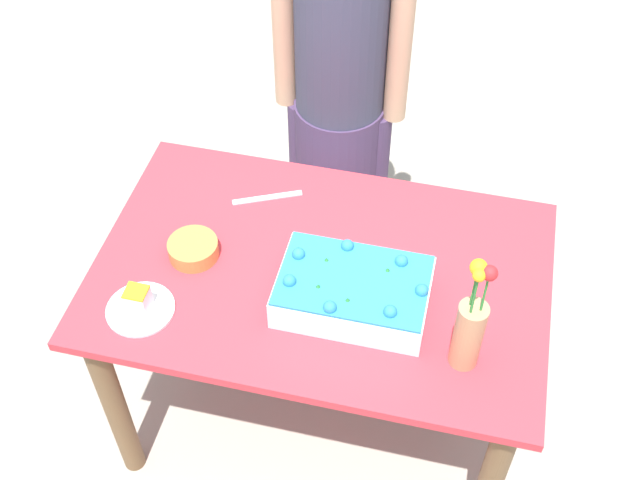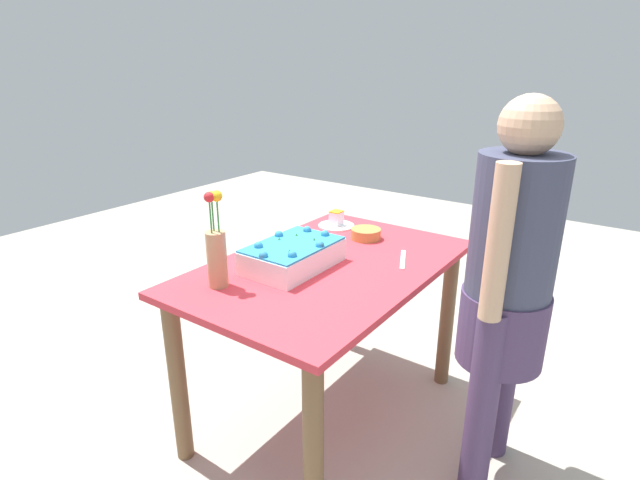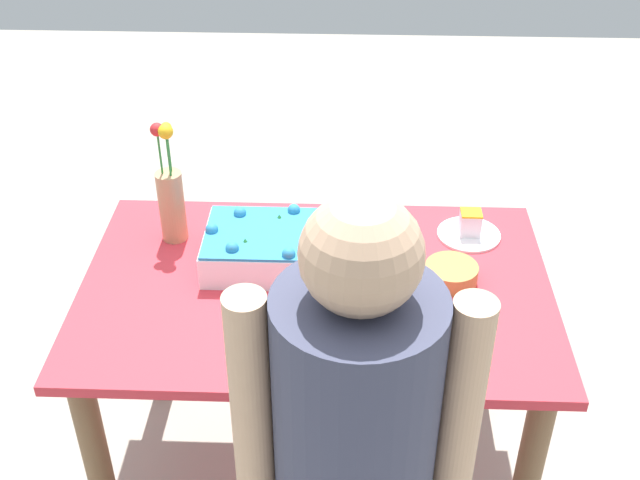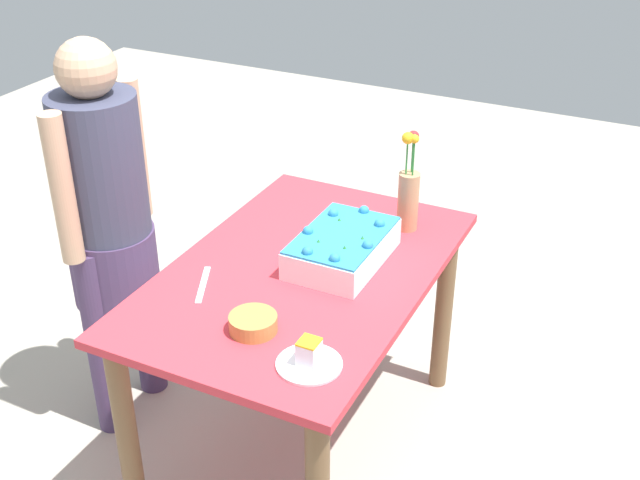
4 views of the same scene
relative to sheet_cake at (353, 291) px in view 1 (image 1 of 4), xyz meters
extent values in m
plane|color=#ABA394|center=(-0.11, 0.10, -0.83)|extent=(8.00, 8.00, 0.00)
cube|color=#D1333F|center=(-0.11, 0.10, -0.07)|extent=(1.28, 0.83, 0.03)
cylinder|color=brown|center=(-0.68, -0.24, -0.46)|extent=(0.07, 0.07, 0.74)
cylinder|color=brown|center=(-0.68, 0.44, -0.46)|extent=(0.07, 0.07, 0.74)
cylinder|color=brown|center=(0.45, 0.44, -0.46)|extent=(0.07, 0.07, 0.74)
cube|color=white|center=(0.00, 0.00, -0.01)|extent=(0.40, 0.27, 0.10)
cube|color=teal|center=(0.00, 0.00, 0.05)|extent=(0.40, 0.26, 0.01)
sphere|color=teal|center=(0.18, 0.00, 0.05)|extent=(0.04, 0.04, 0.04)
sphere|color=teal|center=(0.11, 0.09, 0.05)|extent=(0.04, 0.04, 0.04)
sphere|color=teal|center=(-0.04, 0.11, 0.05)|extent=(0.04, 0.04, 0.04)
sphere|color=teal|center=(-0.16, 0.05, 0.05)|extent=(0.04, 0.04, 0.04)
sphere|color=teal|center=(-0.16, -0.05, 0.05)|extent=(0.04, 0.04, 0.04)
sphere|color=teal|center=(-0.04, -0.11, 0.05)|extent=(0.04, 0.04, 0.04)
sphere|color=teal|center=(0.11, -0.09, 0.05)|extent=(0.04, 0.04, 0.04)
cone|color=#2D8438|center=(-0.08, -0.05, 0.05)|extent=(0.02, 0.02, 0.02)
cone|color=#2D8438|center=(-0.08, 0.05, 0.05)|extent=(0.02, 0.02, 0.02)
cone|color=#2D8438|center=(0.00, -0.07, 0.05)|extent=(0.02, 0.02, 0.02)
cone|color=#2D8438|center=(0.08, 0.05, 0.05)|extent=(0.02, 0.02, 0.02)
cylinder|color=white|center=(-0.55, -0.16, -0.05)|extent=(0.19, 0.19, 0.01)
cube|color=white|center=(-0.55, -0.16, -0.01)|extent=(0.06, 0.06, 0.07)
cube|color=yellow|center=(-0.55, -0.16, 0.03)|extent=(0.06, 0.06, 0.01)
cube|color=silver|center=(-0.34, 0.34, -0.05)|extent=(0.20, 0.11, 0.00)
cylinder|color=tan|center=(0.31, -0.11, 0.06)|extent=(0.08, 0.08, 0.22)
cylinder|color=#2D8438|center=(0.33, -0.11, 0.23)|extent=(0.01, 0.01, 0.14)
sphere|color=red|center=(0.33, -0.11, 0.30)|extent=(0.04, 0.04, 0.04)
cylinder|color=#2D8438|center=(0.30, -0.10, 0.23)|extent=(0.01, 0.01, 0.14)
sphere|color=gold|center=(0.30, -0.10, 0.30)|extent=(0.04, 0.04, 0.04)
cylinder|color=#2D8438|center=(0.31, -0.13, 0.23)|extent=(0.01, 0.01, 0.14)
sphere|color=gold|center=(0.31, -0.13, 0.30)|extent=(0.03, 0.03, 0.03)
cylinder|color=#B58040|center=(-0.48, 0.07, -0.03)|extent=(0.14, 0.14, 0.05)
cylinder|color=#48355A|center=(-0.34, 0.81, -0.44)|extent=(0.11, 0.11, 0.78)
cylinder|color=#48355A|center=(-0.08, 0.81, -0.44)|extent=(0.11, 0.11, 0.78)
cylinder|color=#48355A|center=(-0.21, 0.81, -0.17)|extent=(0.32, 0.31, 0.28)
cylinder|color=#3B3E56|center=(-0.21, 0.81, 0.21)|extent=(0.30, 0.30, 0.52)
cylinder|color=tan|center=(-0.40, 0.81, 0.21)|extent=(0.08, 0.08, 0.52)
cylinder|color=tan|center=(-0.03, 0.81, 0.21)|extent=(0.08, 0.08, 0.52)
camera|label=1|loc=(0.22, -1.32, 1.68)|focal=45.00mm
camera|label=2|loc=(1.50, 1.21, 0.76)|focal=28.00mm
camera|label=3|loc=(-0.19, 1.82, 1.29)|focal=45.00mm
camera|label=4|loc=(-2.12, -0.96, 1.34)|focal=45.00mm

